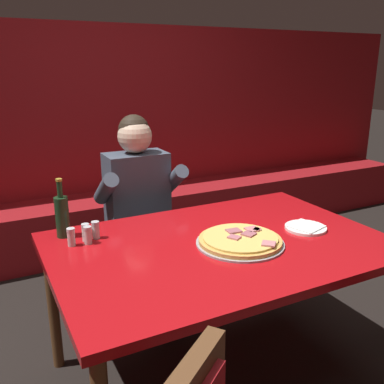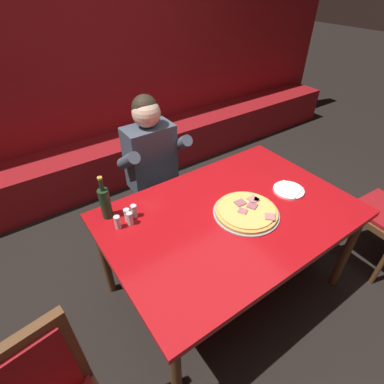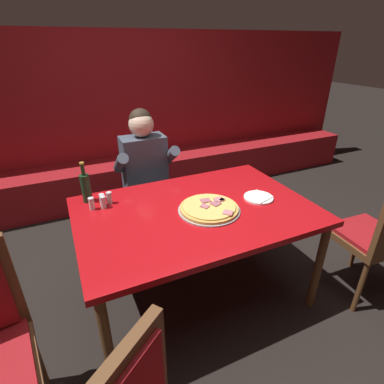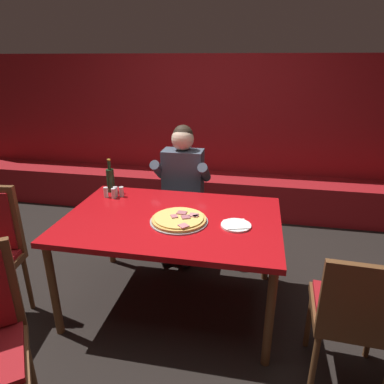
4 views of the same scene
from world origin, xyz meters
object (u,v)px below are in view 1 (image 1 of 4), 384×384
at_px(shaker_parmesan, 71,238).
at_px(shaker_oregano, 96,231).
at_px(pizza, 240,240).
at_px(shaker_black_pepper, 88,236).
at_px(diner_seated_blue_shirt, 142,208).
at_px(shaker_red_pepper_flakes, 86,233).
at_px(main_dining_table, 220,255).
at_px(plate_white_paper, 306,228).
at_px(beer_bottle, 62,215).

distance_m(shaker_parmesan, shaker_oregano, 0.13).
bearing_deg(pizza, shaker_black_pepper, 152.44).
xyz_separation_m(shaker_parmesan, shaker_oregano, (0.12, 0.03, 0.00)).
bearing_deg(diner_seated_blue_shirt, shaker_oregano, -131.69).
relative_size(shaker_red_pepper_flakes, shaker_black_pepper, 1.00).
height_order(shaker_oregano, shaker_black_pepper, same).
height_order(main_dining_table, shaker_black_pepper, shaker_black_pepper).
height_order(shaker_black_pepper, diner_seated_blue_shirt, diner_seated_blue_shirt).
bearing_deg(pizza, shaker_parmesan, 154.11).
height_order(plate_white_paper, shaker_parmesan, shaker_parmesan).
bearing_deg(shaker_oregano, shaker_black_pepper, -136.18).
xyz_separation_m(shaker_oregano, diner_seated_blue_shirt, (0.41, 0.46, -0.09)).
distance_m(pizza, diner_seated_blue_shirt, 0.86).
height_order(beer_bottle, shaker_red_pepper_flakes, beer_bottle).
height_order(beer_bottle, shaker_black_pepper, beer_bottle).
bearing_deg(plate_white_paper, pizza, -179.01).
distance_m(beer_bottle, shaker_parmesan, 0.15).
xyz_separation_m(plate_white_paper, shaker_red_pepper_flakes, (-1.03, 0.36, 0.03)).
xyz_separation_m(shaker_black_pepper, diner_seated_blue_shirt, (0.46, 0.51, -0.09)).
relative_size(pizza, shaker_black_pepper, 4.80).
xyz_separation_m(shaker_parmesan, diner_seated_blue_shirt, (0.53, 0.49, -0.09)).
bearing_deg(beer_bottle, plate_white_paper, -22.68).
relative_size(main_dining_table, shaker_oregano, 18.22).
bearing_deg(pizza, shaker_red_pepper_flakes, 149.76).
relative_size(main_dining_table, shaker_parmesan, 18.22).
relative_size(main_dining_table, pizza, 3.79).
bearing_deg(plate_white_paper, shaker_black_pepper, 162.66).
bearing_deg(shaker_oregano, shaker_red_pepper_flakes, -169.83).
xyz_separation_m(plate_white_paper, beer_bottle, (-1.12, 0.47, 0.10)).
bearing_deg(main_dining_table, plate_white_paper, -6.46).
bearing_deg(shaker_red_pepper_flakes, plate_white_paper, -19.27).
relative_size(main_dining_table, plate_white_paper, 7.46).
relative_size(pizza, beer_bottle, 1.41).
distance_m(shaker_red_pepper_flakes, shaker_black_pepper, 0.04).
bearing_deg(diner_seated_blue_shirt, shaker_parmesan, -137.15).
distance_m(main_dining_table, plate_white_paper, 0.48).
bearing_deg(main_dining_table, shaker_oregano, 148.22).
distance_m(shaker_parmesan, diner_seated_blue_shirt, 0.73).
height_order(pizza, shaker_oregano, shaker_oregano).
height_order(main_dining_table, shaker_red_pepper_flakes, shaker_red_pepper_flakes).
relative_size(main_dining_table, beer_bottle, 5.37).
distance_m(pizza, plate_white_paper, 0.40).
distance_m(shaker_oregano, shaker_red_pepper_flakes, 0.05).
bearing_deg(plate_white_paper, shaker_red_pepper_flakes, 160.73).
height_order(shaker_oregano, shaker_red_pepper_flakes, same).
xyz_separation_m(beer_bottle, shaker_red_pepper_flakes, (0.08, -0.11, -0.07)).
height_order(beer_bottle, shaker_oregano, beer_bottle).
xyz_separation_m(shaker_parmesan, shaker_red_pepper_flakes, (0.07, 0.03, 0.00)).
xyz_separation_m(plate_white_paper, shaker_black_pepper, (-1.03, 0.32, 0.03)).
xyz_separation_m(main_dining_table, diner_seated_blue_shirt, (-0.10, 0.78, 0.01)).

